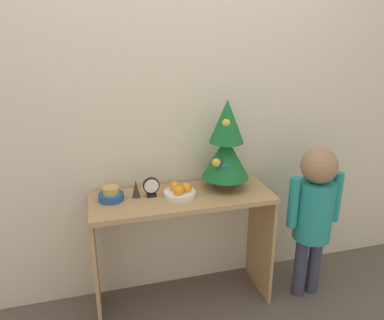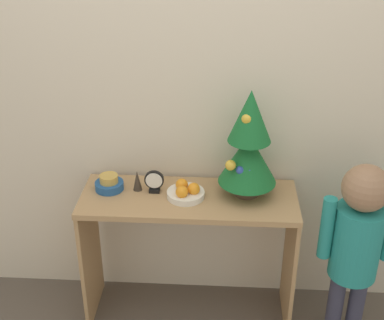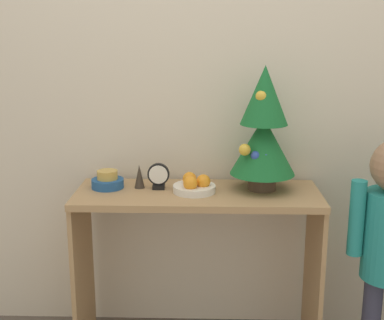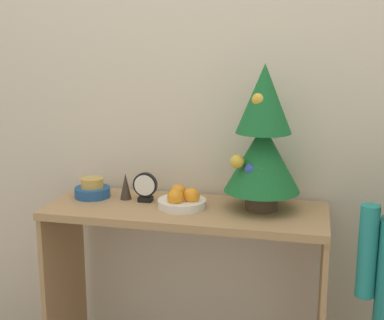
# 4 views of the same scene
# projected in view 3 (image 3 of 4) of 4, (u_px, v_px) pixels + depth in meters

# --- Properties ---
(back_wall) EXTENTS (7.00, 0.05, 2.50)m
(back_wall) POSITION_uv_depth(u_px,v_px,m) (199.00, 75.00, 2.49)
(back_wall) COLOR beige
(back_wall) RESTS_ON ground_plane
(console_table) EXTENTS (1.09, 0.40, 0.76)m
(console_table) POSITION_uv_depth(u_px,v_px,m) (198.00, 230.00, 2.41)
(console_table) COLOR tan
(console_table) RESTS_ON ground_plane
(mini_tree) EXTENTS (0.29, 0.29, 0.55)m
(mini_tree) POSITION_uv_depth(u_px,v_px,m) (263.00, 130.00, 2.34)
(mini_tree) COLOR #4C3828
(mini_tree) RESTS_ON console_table
(fruit_bowl) EXTENTS (0.19, 0.19, 0.08)m
(fruit_bowl) POSITION_uv_depth(u_px,v_px,m) (194.00, 186.00, 2.36)
(fruit_bowl) COLOR silver
(fruit_bowl) RESTS_ON console_table
(singing_bowl) EXTENTS (0.15, 0.15, 0.08)m
(singing_bowl) POSITION_uv_depth(u_px,v_px,m) (108.00, 181.00, 2.42)
(singing_bowl) COLOR #235189
(singing_bowl) RESTS_ON console_table
(desk_clock) EXTENTS (0.10, 0.04, 0.12)m
(desk_clock) POSITION_uv_depth(u_px,v_px,m) (159.00, 176.00, 2.40)
(desk_clock) COLOR black
(desk_clock) RESTS_ON console_table
(figurine) EXTENTS (0.05, 0.05, 0.11)m
(figurine) POSITION_uv_depth(u_px,v_px,m) (139.00, 176.00, 2.41)
(figurine) COLOR #382D23
(figurine) RESTS_ON console_table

